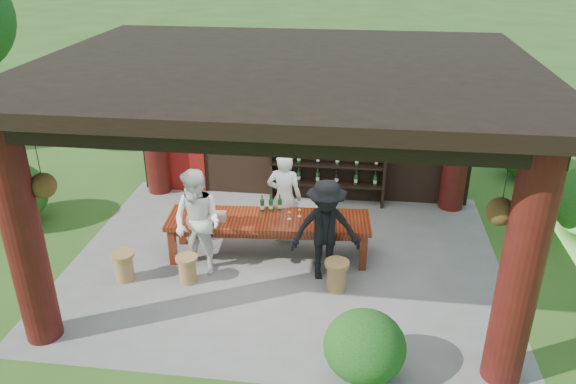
# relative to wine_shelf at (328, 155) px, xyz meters

# --- Properties ---
(ground) EXTENTS (90.00, 90.00, 0.00)m
(ground) POSITION_rel_wine_shelf_xyz_m (-0.56, -2.45, -1.06)
(ground) COLOR #2D5119
(ground) RESTS_ON ground
(pavilion) EXTENTS (7.50, 6.00, 3.60)m
(pavilion) POSITION_rel_wine_shelf_xyz_m (-0.57, -2.02, 1.07)
(pavilion) COLOR slate
(pavilion) RESTS_ON ground
(wine_shelf) EXTENTS (2.40, 0.36, 2.11)m
(wine_shelf) POSITION_rel_wine_shelf_xyz_m (0.00, 0.00, 0.00)
(wine_shelf) COLOR black
(wine_shelf) RESTS_ON ground
(tasting_table) EXTENTS (3.56, 1.16, 0.75)m
(tasting_table) POSITION_rel_wine_shelf_xyz_m (-0.87, -2.31, -0.43)
(tasting_table) COLOR #51160B
(tasting_table) RESTS_ON ground
(stool_near_left) EXTENTS (0.36, 0.36, 0.48)m
(stool_near_left) POSITION_rel_wine_shelf_xyz_m (-2.06, -3.28, -0.81)
(stool_near_left) COLOR olive
(stool_near_left) RESTS_ON ground
(stool_near_right) EXTENTS (0.39, 0.39, 0.52)m
(stool_near_right) POSITION_rel_wine_shelf_xyz_m (0.37, -3.19, -0.79)
(stool_near_right) COLOR olive
(stool_near_right) RESTS_ON ground
(stool_far_left) EXTENTS (0.38, 0.38, 0.50)m
(stool_far_left) POSITION_rel_wine_shelf_xyz_m (-3.12, -3.35, -0.79)
(stool_far_left) COLOR olive
(stool_far_left) RESTS_ON ground
(host) EXTENTS (0.66, 0.46, 1.75)m
(host) POSITION_rel_wine_shelf_xyz_m (-0.67, -1.72, -0.19)
(host) COLOR white
(host) RESTS_ON ground
(guest_woman) EXTENTS (1.08, 0.98, 1.82)m
(guest_woman) POSITION_rel_wine_shelf_xyz_m (-1.95, -2.92, -0.15)
(guest_woman) COLOR white
(guest_woman) RESTS_ON ground
(guest_man) EXTENTS (1.24, 0.88, 1.75)m
(guest_man) POSITION_rel_wine_shelf_xyz_m (0.15, -2.83, -0.19)
(guest_man) COLOR black
(guest_man) RESTS_ON ground
(table_bottles) EXTENTS (0.38, 0.16, 0.31)m
(table_bottles) POSITION_rel_wine_shelf_xyz_m (-0.87, -2.01, -0.16)
(table_bottles) COLOR #194C1E
(table_bottles) RESTS_ON tasting_table
(table_glasses) EXTENTS (0.81, 0.26, 0.15)m
(table_glasses) POSITION_rel_wine_shelf_xyz_m (-0.14, -2.26, -0.24)
(table_glasses) COLOR silver
(table_glasses) RESTS_ON tasting_table
(napkin_basket) EXTENTS (0.27, 0.20, 0.14)m
(napkin_basket) POSITION_rel_wine_shelf_xyz_m (-1.71, -2.48, -0.24)
(napkin_basket) COLOR #BF6672
(napkin_basket) RESTS_ON tasting_table
(shrubs) EXTENTS (14.09, 9.09, 1.36)m
(shrubs) POSITION_rel_wine_shelf_xyz_m (2.23, -1.33, -0.53)
(shrubs) COLOR #194C14
(shrubs) RESTS_ON ground
(trees) EXTENTS (21.74, 9.29, 4.80)m
(trees) POSITION_rel_wine_shelf_xyz_m (2.78, -0.61, 2.31)
(trees) COLOR #3F2819
(trees) RESTS_ON ground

